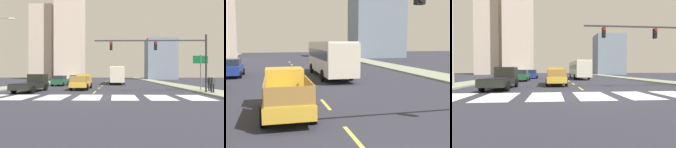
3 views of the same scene
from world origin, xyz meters
TOP-DOWN VIEW (x-y plane):
  - ground_plane at (0.00, 0.00)m, footprint 160.00×160.00m
  - sidewalk_right at (12.59, 18.00)m, footprint 3.39×110.00m
  - sidewalk_left at (-12.59, 18.00)m, footprint 3.39×110.00m
  - crosswalk_stripe_1 at (-5.94, 0.00)m, footprint 2.12×3.45m
  - crosswalk_stripe_2 at (-2.97, 0.00)m, footprint 2.12×3.45m
  - crosswalk_stripe_3 at (0.00, 0.00)m, footprint 2.12×3.45m
  - crosswalk_stripe_4 at (2.97, 0.00)m, footprint 2.12×3.45m
  - crosswalk_stripe_5 at (5.94, 0.00)m, footprint 2.12×3.45m
  - crosswalk_stripe_6 at (8.91, 0.00)m, footprint 2.12×3.45m
  - lane_dash_0 at (0.00, 4.00)m, footprint 0.16×2.40m
  - lane_dash_1 at (0.00, 9.00)m, footprint 0.16×2.40m
  - lane_dash_2 at (0.00, 14.00)m, footprint 0.16×2.40m
  - lane_dash_3 at (0.00, 19.00)m, footprint 0.16×2.40m
  - lane_dash_4 at (0.00, 24.00)m, footprint 0.16×2.40m
  - lane_dash_5 at (0.00, 29.00)m, footprint 0.16×2.40m
  - lane_dash_6 at (0.00, 34.00)m, footprint 0.16×2.40m
  - lane_dash_7 at (0.00, 39.00)m, footprint 0.16×2.40m
  - pickup_stakebed at (-2.10, 7.91)m, footprint 2.18×5.20m
  - pickup_dark at (-7.03, 4.64)m, footprint 2.18×5.20m
  - city_bus at (2.59, 19.98)m, footprint 2.72×10.80m
  - sedan_near_left at (-7.08, 14.34)m, footprint 2.02×4.40m
  - sedan_mid at (-6.44, 22.07)m, footprint 2.02×4.40m
  - traffic_signal_gantry at (7.66, 3.10)m, footprint 11.49×0.27m
  - direction_sign_green at (12.14, 5.52)m, footprint 1.70×0.12m
  - pedestrian_waiting at (12.31, 3.90)m, footprint 0.53×0.34m
  - pedestrian_walking at (11.75, 2.42)m, footprint 0.53×0.34m
  - tower_tall_centre at (-14.09, 47.55)m, footprint 9.06×9.66m
  - block_mid_left at (18.95, 48.48)m, footprint 10.51×7.49m
  - block_mid_right at (-25.66, 52.87)m, footprint 8.62×9.57m

SIDE VIEW (x-z plane):
  - ground_plane at x=0.00m, z-range 0.00..0.00m
  - lane_dash_0 at x=0.00m, z-range 0.00..0.01m
  - lane_dash_1 at x=0.00m, z-range 0.00..0.01m
  - lane_dash_2 at x=0.00m, z-range 0.00..0.01m
  - lane_dash_3 at x=0.00m, z-range 0.00..0.01m
  - lane_dash_4 at x=0.00m, z-range 0.00..0.01m
  - lane_dash_5 at x=0.00m, z-range 0.00..0.01m
  - lane_dash_6 at x=0.00m, z-range 0.00..0.01m
  - lane_dash_7 at x=0.00m, z-range 0.00..0.01m
  - crosswalk_stripe_1 at x=-5.94m, z-range 0.00..0.01m
  - crosswalk_stripe_2 at x=-2.97m, z-range 0.00..0.01m
  - crosswalk_stripe_3 at x=0.00m, z-range 0.00..0.01m
  - crosswalk_stripe_4 at x=2.97m, z-range 0.00..0.01m
  - crosswalk_stripe_5 at x=5.94m, z-range 0.00..0.01m
  - crosswalk_stripe_6 at x=8.91m, z-range 0.00..0.01m
  - sidewalk_right at x=12.59m, z-range 0.00..0.15m
  - sidewalk_left at x=-12.59m, z-range 0.00..0.15m
  - sedan_near_left at x=-7.08m, z-range 0.00..1.72m
  - sedan_mid at x=-6.44m, z-range 0.00..1.72m
  - pickup_dark at x=-7.03m, z-range -0.06..1.90m
  - pickup_stakebed at x=-2.10m, z-range -0.04..1.92m
  - pedestrian_waiting at x=12.31m, z-range 0.30..1.94m
  - pedestrian_walking at x=11.75m, z-range 0.30..1.94m
  - city_bus at x=2.59m, z-range 0.29..3.61m
  - direction_sign_green at x=12.14m, z-range 0.93..5.13m
  - traffic_signal_gantry at x=7.66m, z-range 1.29..7.29m
  - block_mid_left at x=18.95m, z-range 0.00..14.77m
  - block_mid_right at x=-25.66m, z-range 0.00..28.22m
  - tower_tall_centre at x=-14.09m, z-range 0.00..37.59m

